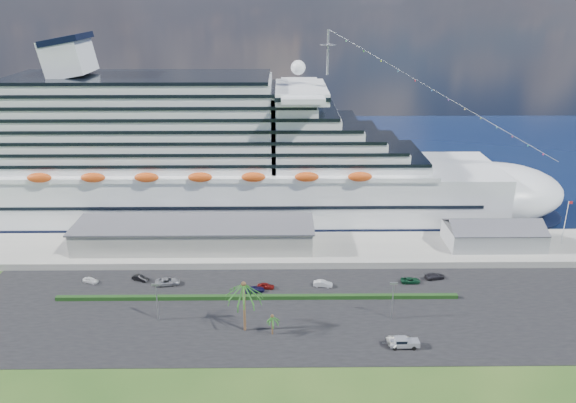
{
  "coord_description": "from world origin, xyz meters",
  "views": [
    {
      "loc": [
        -2.46,
        -91.83,
        63.24
      ],
      "look_at": [
        -1.13,
        30.0,
        17.71
      ],
      "focal_mm": 35.0,
      "sensor_mm": 36.0,
      "label": 1
    }
  ],
  "objects_px": {
    "parked_car_3": "(254,289)",
    "boat_trailer": "(401,340)",
    "cruise_ship": "(216,164)",
    "pickup_truck": "(404,342)"
  },
  "relations": [
    {
      "from": "parked_car_3",
      "to": "pickup_truck",
      "type": "xyz_separation_m",
      "value": [
        29.2,
        -21.23,
        0.44
      ]
    },
    {
      "from": "parked_car_3",
      "to": "boat_trailer",
      "type": "distance_m",
      "value": 35.44
    },
    {
      "from": "cruise_ship",
      "to": "parked_car_3",
      "type": "height_order",
      "value": "cruise_ship"
    },
    {
      "from": "cruise_ship",
      "to": "pickup_truck",
      "type": "height_order",
      "value": "cruise_ship"
    },
    {
      "from": "cruise_ship",
      "to": "parked_car_3",
      "type": "relative_size",
      "value": 42.21
    },
    {
      "from": "parked_car_3",
      "to": "boat_trailer",
      "type": "xyz_separation_m",
      "value": [
        28.76,
        -20.69,
        0.57
      ]
    },
    {
      "from": "cruise_ship",
      "to": "parked_car_3",
      "type": "xyz_separation_m",
      "value": [
        12.76,
        -44.93,
        -15.92
      ]
    },
    {
      "from": "parked_car_3",
      "to": "pickup_truck",
      "type": "relative_size",
      "value": 0.8
    },
    {
      "from": "boat_trailer",
      "to": "parked_car_3",
      "type": "bearing_deg",
      "value": 144.27
    },
    {
      "from": "cruise_ship",
      "to": "pickup_truck",
      "type": "distance_m",
      "value": 79.86
    }
  ]
}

